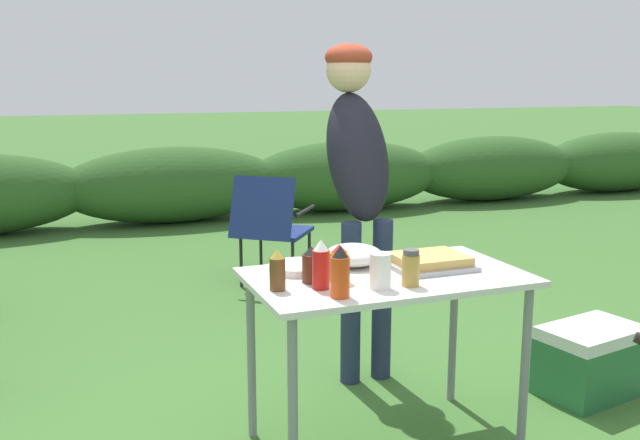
{
  "coord_description": "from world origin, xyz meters",
  "views": [
    {
      "loc": [
        -1.23,
        -2.47,
        1.51
      ],
      "look_at": [
        -0.12,
        0.43,
        0.89
      ],
      "focal_mm": 40.0,
      "sensor_mm": 36.0,
      "label": 1
    }
  ],
  "objects_px": {
    "folding_table": "(386,293)",
    "mustard_bottle": "(339,264)",
    "food_tray": "(429,262)",
    "beer_bottle": "(277,271)",
    "hot_sauce_bottle": "(340,273)",
    "cooler_box": "(590,360)",
    "ketchup_bottle": "(321,265)",
    "paper_cup_stack": "(380,271)",
    "spice_jar": "(411,268)",
    "bbq_sauce_bottle": "(312,266)",
    "plate_stack": "(297,267)",
    "camp_chair_green_behind_table": "(271,224)",
    "mixing_bowl": "(354,255)",
    "standing_person_in_gray_fleece": "(357,163)"
  },
  "relations": [
    {
      "from": "folding_table",
      "to": "mustard_bottle",
      "type": "height_order",
      "value": "mustard_bottle"
    },
    {
      "from": "food_tray",
      "to": "beer_bottle",
      "type": "bearing_deg",
      "value": -173.51
    },
    {
      "from": "hot_sauce_bottle",
      "to": "cooler_box",
      "type": "xyz_separation_m",
      "value": [
        1.44,
        0.3,
        -0.66
      ]
    },
    {
      "from": "ketchup_bottle",
      "to": "hot_sauce_bottle",
      "type": "bearing_deg",
      "value": -78.22
    },
    {
      "from": "mustard_bottle",
      "to": "hot_sauce_bottle",
      "type": "bearing_deg",
      "value": -111.61
    },
    {
      "from": "paper_cup_stack",
      "to": "cooler_box",
      "type": "height_order",
      "value": "paper_cup_stack"
    },
    {
      "from": "spice_jar",
      "to": "cooler_box",
      "type": "bearing_deg",
      "value": 13.09
    },
    {
      "from": "mustard_bottle",
      "to": "bbq_sauce_bottle",
      "type": "distance_m",
      "value": 0.11
    },
    {
      "from": "plate_stack",
      "to": "paper_cup_stack",
      "type": "height_order",
      "value": "paper_cup_stack"
    },
    {
      "from": "camp_chair_green_behind_table",
      "to": "hot_sauce_bottle",
      "type": "bearing_deg",
      "value": -64.18
    },
    {
      "from": "mustard_bottle",
      "to": "mixing_bowl",
      "type": "bearing_deg",
      "value": 53.98
    },
    {
      "from": "beer_bottle",
      "to": "ketchup_bottle",
      "type": "bearing_deg",
      "value": -13.85
    },
    {
      "from": "mixing_bowl",
      "to": "standing_person_in_gray_fleece",
      "type": "height_order",
      "value": "standing_person_in_gray_fleece"
    },
    {
      "from": "food_tray",
      "to": "paper_cup_stack",
      "type": "distance_m",
      "value": 0.37
    },
    {
      "from": "folding_table",
      "to": "camp_chair_green_behind_table",
      "type": "height_order",
      "value": "camp_chair_green_behind_table"
    },
    {
      "from": "beer_bottle",
      "to": "camp_chair_green_behind_table",
      "type": "distance_m",
      "value": 2.59
    },
    {
      "from": "plate_stack",
      "to": "beer_bottle",
      "type": "distance_m",
      "value": 0.28
    },
    {
      "from": "mixing_bowl",
      "to": "camp_chair_green_behind_table",
      "type": "xyz_separation_m",
      "value": [
        0.32,
        2.24,
        -0.32
      ]
    },
    {
      "from": "paper_cup_stack",
      "to": "standing_person_in_gray_fleece",
      "type": "distance_m",
      "value": 1.02
    },
    {
      "from": "mixing_bowl",
      "to": "hot_sauce_bottle",
      "type": "bearing_deg",
      "value": -119.79
    },
    {
      "from": "paper_cup_stack",
      "to": "cooler_box",
      "type": "bearing_deg",
      "value": 11.45
    },
    {
      "from": "bbq_sauce_bottle",
      "to": "folding_table",
      "type": "bearing_deg",
      "value": 0.53
    },
    {
      "from": "paper_cup_stack",
      "to": "bbq_sauce_bottle",
      "type": "height_order",
      "value": "bbq_sauce_bottle"
    },
    {
      "from": "food_tray",
      "to": "hot_sauce_bottle",
      "type": "bearing_deg",
      "value": -154.35
    },
    {
      "from": "hot_sauce_bottle",
      "to": "bbq_sauce_bottle",
      "type": "height_order",
      "value": "hot_sauce_bottle"
    },
    {
      "from": "plate_stack",
      "to": "mixing_bowl",
      "type": "height_order",
      "value": "mixing_bowl"
    },
    {
      "from": "paper_cup_stack",
      "to": "ketchup_bottle",
      "type": "height_order",
      "value": "ketchup_bottle"
    },
    {
      "from": "folding_table",
      "to": "bbq_sauce_bottle",
      "type": "distance_m",
      "value": 0.35
    },
    {
      "from": "beer_bottle",
      "to": "camp_chair_green_behind_table",
      "type": "relative_size",
      "value": 0.19
    },
    {
      "from": "folding_table",
      "to": "mixing_bowl",
      "type": "height_order",
      "value": "mixing_bowl"
    },
    {
      "from": "mustard_bottle",
      "to": "cooler_box",
      "type": "xyz_separation_m",
      "value": [
        1.37,
        0.12,
        -0.64
      ]
    },
    {
      "from": "spice_jar",
      "to": "mustard_bottle",
      "type": "bearing_deg",
      "value": 147.76
    },
    {
      "from": "standing_person_in_gray_fleece",
      "to": "mustard_bottle",
      "type": "bearing_deg",
      "value": -118.25
    },
    {
      "from": "food_tray",
      "to": "ketchup_bottle",
      "type": "height_order",
      "value": "ketchup_bottle"
    },
    {
      "from": "spice_jar",
      "to": "standing_person_in_gray_fleece",
      "type": "bearing_deg",
      "value": 78.29
    },
    {
      "from": "bbq_sauce_bottle",
      "to": "beer_bottle",
      "type": "height_order",
      "value": "beer_bottle"
    },
    {
      "from": "plate_stack",
      "to": "food_tray",
      "type": "bearing_deg",
      "value": -15.58
    },
    {
      "from": "folding_table",
      "to": "ketchup_bottle",
      "type": "xyz_separation_m",
      "value": [
        -0.32,
        -0.09,
        0.17
      ]
    },
    {
      "from": "plate_stack",
      "to": "ketchup_bottle",
      "type": "relative_size",
      "value": 1.24
    },
    {
      "from": "paper_cup_stack",
      "to": "mustard_bottle",
      "type": "relative_size",
      "value": 0.91
    },
    {
      "from": "mixing_bowl",
      "to": "cooler_box",
      "type": "distance_m",
      "value": 1.37
    },
    {
      "from": "plate_stack",
      "to": "mixing_bowl",
      "type": "distance_m",
      "value": 0.25
    },
    {
      "from": "mixing_bowl",
      "to": "mustard_bottle",
      "type": "distance_m",
      "value": 0.26
    },
    {
      "from": "ketchup_bottle",
      "to": "camp_chair_green_behind_table",
      "type": "xyz_separation_m",
      "value": [
        0.57,
        2.5,
        -0.36
      ]
    },
    {
      "from": "ketchup_bottle",
      "to": "hot_sauce_bottle",
      "type": "distance_m",
      "value": 0.13
    },
    {
      "from": "food_tray",
      "to": "beer_bottle",
      "type": "xyz_separation_m",
      "value": [
        -0.68,
        -0.08,
        0.05
      ]
    },
    {
      "from": "bbq_sauce_bottle",
      "to": "ketchup_bottle",
      "type": "bearing_deg",
      "value": -87.23
    },
    {
      "from": "plate_stack",
      "to": "mixing_bowl",
      "type": "xyz_separation_m",
      "value": [
        0.25,
        0.01,
        0.03
      ]
    },
    {
      "from": "beer_bottle",
      "to": "paper_cup_stack",
      "type": "bearing_deg",
      "value": -17.55
    },
    {
      "from": "food_tray",
      "to": "spice_jar",
      "type": "relative_size",
      "value": 2.32
    }
  ]
}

